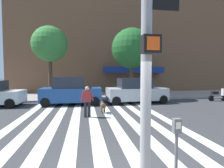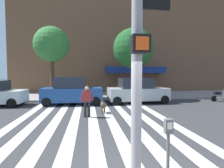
% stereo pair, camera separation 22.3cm
% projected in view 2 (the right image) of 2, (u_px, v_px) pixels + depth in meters
% --- Properties ---
extents(ground_plane, '(160.00, 160.00, 0.00)m').
position_uv_depth(ground_plane, '(103.00, 118.00, 9.29)').
color(ground_plane, '#353538').
extents(sidewalk_far, '(80.00, 6.00, 0.15)m').
position_uv_depth(sidewalk_far, '(96.00, 96.00, 18.00)').
color(sidewalk_far, gray).
rests_on(sidewalk_far, ground_plane).
extents(crosswalk_stripes, '(7.65, 11.01, 0.01)m').
position_uv_depth(crosswalk_stripes, '(93.00, 118.00, 9.22)').
color(crosswalk_stripes, silver).
rests_on(crosswalk_stripes, ground_plane).
extents(apartment_block, '(29.84, 19.11, 26.50)m').
position_uv_depth(apartment_block, '(124.00, 8.00, 29.68)').
color(apartment_block, brown).
rests_on(apartment_block, ground_plane).
extents(parking_meter_curbside, '(0.14, 0.11, 1.36)m').
position_uv_depth(parking_meter_curbside, '(168.00, 146.00, 3.14)').
color(parking_meter_curbside, '#515456').
rests_on(parking_meter_curbside, sidewalk_near).
extents(parked_car_behind_first, '(4.39, 2.03, 2.08)m').
position_uv_depth(parked_car_behind_first, '(72.00, 91.00, 13.40)').
color(parked_car_behind_first, navy).
rests_on(parked_car_behind_first, ground_plane).
extents(parked_car_third_in_line, '(4.72, 2.19, 1.95)m').
position_uv_depth(parked_car_third_in_line, '(137.00, 91.00, 14.07)').
color(parked_car_third_in_line, '#B7BABA').
rests_on(parked_car_third_in_line, ground_plane).
extents(parked_scooter, '(1.63, 0.50, 1.11)m').
position_uv_depth(parked_scooter, '(220.00, 96.00, 14.88)').
color(parked_scooter, black).
rests_on(parked_scooter, ground_plane).
extents(street_tree_nearest, '(3.10, 3.10, 6.31)m').
position_uv_depth(street_tree_nearest, '(52.00, 45.00, 15.70)').
color(street_tree_nearest, '#4C3823').
rests_on(street_tree_nearest, sidewalk_far).
extents(street_tree_middle, '(3.68, 3.68, 6.32)m').
position_uv_depth(street_tree_middle, '(133.00, 49.00, 16.27)').
color(street_tree_middle, '#4C3823').
rests_on(street_tree_middle, sidewalk_far).
extents(pedestrian_dog_walker, '(0.70, 0.24, 1.64)m').
position_uv_depth(pedestrian_dog_walker, '(87.00, 100.00, 9.41)').
color(pedestrian_dog_walker, black).
rests_on(pedestrian_dog_walker, ground_plane).
extents(dog_on_leash, '(0.27, 0.98, 0.65)m').
position_uv_depth(dog_on_leash, '(103.00, 105.00, 10.45)').
color(dog_on_leash, brown).
rests_on(dog_on_leash, ground_plane).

